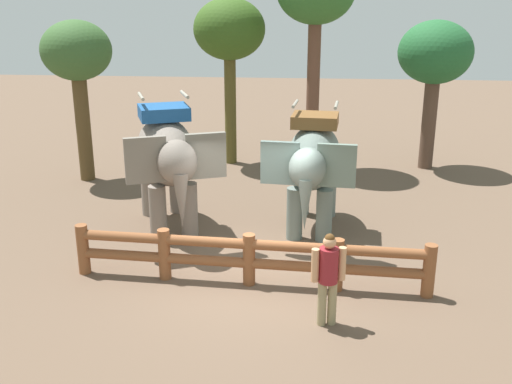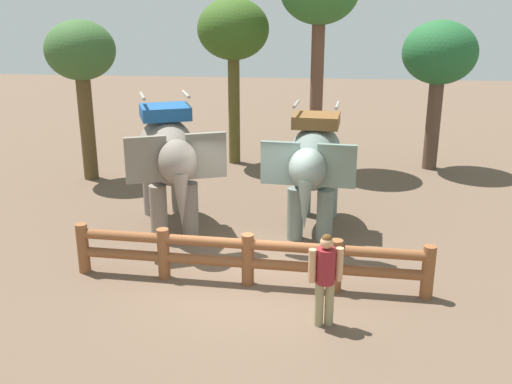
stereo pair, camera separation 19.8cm
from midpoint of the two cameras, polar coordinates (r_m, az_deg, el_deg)
name	(u,v)px [view 1 (the left image)]	position (r m, az deg, el deg)	size (l,w,h in m)	color
ground_plane	(250,278)	(12.14, -1.02, -8.23)	(60.00, 60.00, 0.00)	brown
log_fence	(249,256)	(11.66, -1.16, -6.11)	(7.04, 0.64, 1.05)	brown
elephant_near_left	(167,156)	(14.19, -8.86, 3.42)	(2.78, 3.86, 3.25)	gray
elephant_center	(313,162)	(14.01, 5.06, 2.91)	(2.03, 3.58, 3.05)	slate
tourist_woman_in_black	(328,273)	(10.20, 6.36, -7.68)	(0.58, 0.39, 1.69)	#988A62
tree_far_left	(435,56)	(19.78, 16.44, 12.32)	(2.30, 2.30, 4.69)	brown
tree_back_center	(229,33)	(19.58, -2.85, 14.91)	(2.28, 2.28, 5.35)	brown
tree_far_right	(77,57)	(18.47, -17.03, 12.24)	(2.03, 2.03, 4.75)	brown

